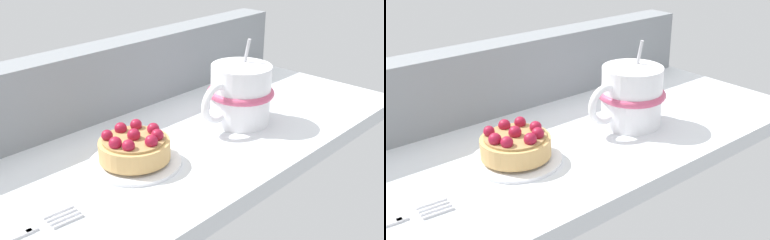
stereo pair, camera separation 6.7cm
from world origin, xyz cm
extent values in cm
cube|color=silver|center=(0.00, 0.00, -1.23)|extent=(82.52, 33.74, 2.46)
cube|color=gray|center=(0.00, 14.13, 5.48)|extent=(80.87, 5.47, 10.96)
cylinder|color=white|center=(-5.63, -2.26, 0.44)|extent=(11.74, 11.74, 0.88)
cylinder|color=white|center=(-5.63, -2.26, 0.22)|extent=(6.46, 6.46, 0.44)
cylinder|color=tan|center=(-5.63, -2.26, 2.09)|extent=(8.99, 8.99, 2.42)
cylinder|color=#AB854F|center=(-5.63, -2.26, 3.45)|extent=(7.91, 7.91, 0.30)
sphere|color=maroon|center=(-5.63, -2.26, 4.05)|extent=(1.66, 1.66, 1.66)
sphere|color=maroon|center=(-2.75, -2.65, 4.05)|extent=(1.59, 1.59, 1.59)
sphere|color=maroon|center=(-3.35, 0.19, 4.01)|extent=(1.55, 1.55, 1.55)
sphere|color=maroon|center=(-5.36, 0.66, 3.94)|extent=(1.60, 1.60, 1.60)
sphere|color=maroon|center=(-8.02, -0.37, 4.08)|extent=(1.44, 1.44, 1.44)
sphere|color=maroon|center=(-8.64, -2.42, 4.05)|extent=(1.62, 1.62, 1.62)
sphere|color=maroon|center=(-7.95, -4.02, 3.99)|extent=(1.57, 1.57, 1.57)
sphere|color=maroon|center=(-5.33, -5.14, 4.04)|extent=(1.63, 1.63, 1.63)
sphere|color=maroon|center=(-3.66, -4.39, 4.04)|extent=(1.60, 1.60, 1.60)
cylinder|color=white|center=(14.09, -3.37, 4.43)|extent=(8.94, 8.94, 8.86)
torus|color=#C64C70|center=(14.09, -3.37, 4.72)|extent=(10.05, 10.05, 1.06)
torus|color=white|center=(8.75, -3.37, 4.43)|extent=(6.04, 1.08, 6.04)
cylinder|color=#B7B7BC|center=(15.88, -2.70, 9.50)|extent=(0.87, 1.52, 5.80)
cube|color=silver|center=(-21.97, -5.57, 0.30)|extent=(1.24, 0.66, 0.60)
cube|color=silver|center=(-18.58, -6.97, 0.30)|extent=(3.51, 0.54, 0.60)
cube|color=silver|center=(-18.51, -6.24, 0.30)|extent=(3.51, 0.54, 0.60)
cube|color=silver|center=(-18.45, -5.51, 0.30)|extent=(3.51, 0.54, 0.60)
cube|color=silver|center=(-18.39, -4.78, 0.30)|extent=(3.51, 0.54, 0.60)
camera|label=1|loc=(-40.33, -45.21, 29.82)|focal=45.84mm
camera|label=2|loc=(-35.46, -49.80, 29.82)|focal=45.84mm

